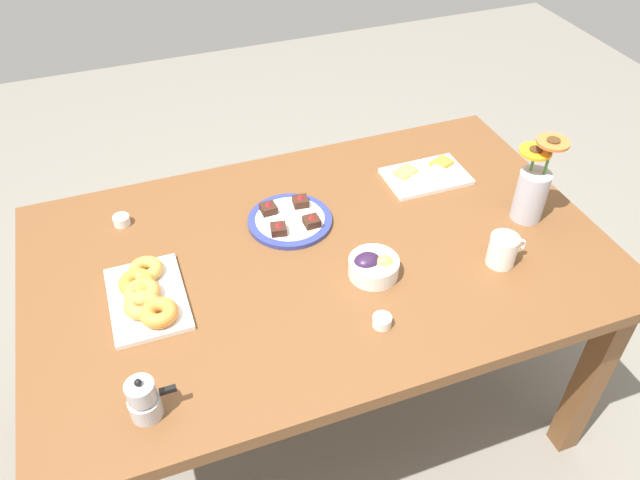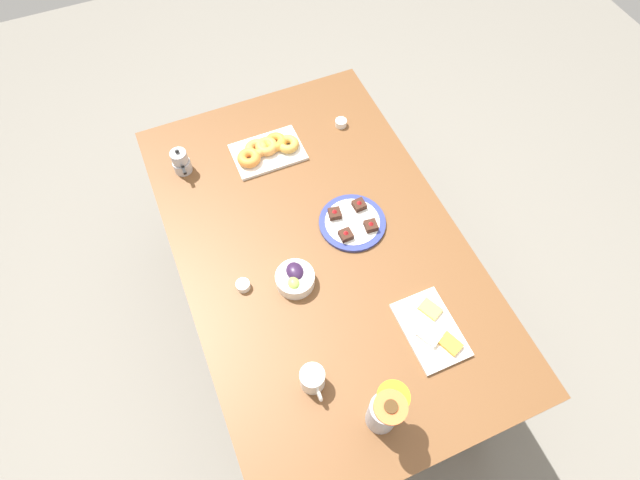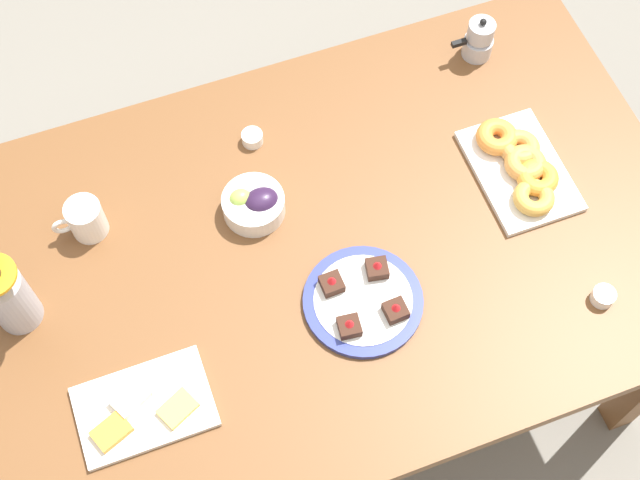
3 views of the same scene
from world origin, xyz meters
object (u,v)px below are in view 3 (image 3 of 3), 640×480
object	(u,v)px
coffee_mug	(85,219)
cheese_platter	(143,408)
jam_cup_berry	(603,296)
dessert_plate	(363,300)
moka_pot	(479,40)
dining_table	(320,266)
grape_bowl	(254,204)
croissant_platter	(521,166)
flower_vase	(7,296)
jam_cup_honey	(252,138)

from	to	relation	value
coffee_mug	cheese_platter	distance (m)	0.43
jam_cup_berry	dessert_plate	world-z (taller)	dessert_plate
dessert_plate	moka_pot	world-z (taller)	moka_pot
dining_table	moka_pot	distance (m)	0.66
moka_pot	grape_bowl	bearing A→B (deg)	19.77
croissant_platter	coffee_mug	bearing A→B (deg)	-11.38
cheese_platter	moka_pot	size ratio (longest dim) A/B	2.18
flower_vase	coffee_mug	bearing A→B (deg)	-140.77
croissant_platter	flower_vase	distance (m)	1.11
coffee_mug	moka_pot	size ratio (longest dim) A/B	0.94
cheese_platter	coffee_mug	bearing A→B (deg)	-89.42
coffee_mug	dessert_plate	distance (m)	0.61
dining_table	moka_pot	world-z (taller)	moka_pot
grape_bowl	dining_table	bearing A→B (deg)	126.46
croissant_platter	flower_vase	size ratio (longest dim) A/B	1.06
grape_bowl	cheese_platter	size ratio (longest dim) A/B	0.52
grape_bowl	jam_cup_berry	world-z (taller)	grape_bowl
cheese_platter	moka_pot	distance (m)	1.13
flower_vase	jam_cup_berry	bearing A→B (deg)	161.47
cheese_platter	dining_table	bearing A→B (deg)	-154.61
dessert_plate	flower_vase	bearing A→B (deg)	-17.96
croissant_platter	jam_cup_honey	distance (m)	0.60
coffee_mug	dessert_plate	bearing A→B (deg)	143.38
coffee_mug	moka_pot	xyz separation A→B (m)	(-0.98, -0.15, 0.00)
grape_bowl	jam_cup_berry	distance (m)	0.75
croissant_platter	moka_pot	xyz separation A→B (m)	(-0.05, -0.33, 0.03)
jam_cup_honey	dessert_plate	size ratio (longest dim) A/B	0.19
coffee_mug	jam_cup_honey	distance (m)	0.41
croissant_platter	dessert_plate	bearing A→B (deg)	21.58
dining_table	cheese_platter	distance (m)	0.50
cheese_platter	dessert_plate	size ratio (longest dim) A/B	1.05
flower_vase	dessert_plate	bearing A→B (deg)	162.04
dining_table	dessert_plate	distance (m)	0.18
croissant_platter	moka_pot	size ratio (longest dim) A/B	2.41
coffee_mug	jam_cup_berry	xyz separation A→B (m)	(-0.95, 0.52, -0.03)
dining_table	jam_cup_berry	bearing A→B (deg)	148.39
dessert_plate	dining_table	bearing A→B (deg)	-74.89
moka_pot	coffee_mug	bearing A→B (deg)	8.62
dessert_plate	flower_vase	world-z (taller)	flower_vase
cheese_platter	croissant_platter	world-z (taller)	croissant_platter
cheese_platter	jam_cup_honey	xyz separation A→B (m)	(-0.39, -0.52, 0.01)
jam_cup_honey	grape_bowl	bearing A→B (deg)	73.37
coffee_mug	cheese_platter	bearing A→B (deg)	90.58
croissant_platter	flower_vase	xyz separation A→B (m)	(1.11, -0.04, 0.07)
cheese_platter	croissant_platter	bearing A→B (deg)	-165.58
coffee_mug	croissant_platter	world-z (taller)	coffee_mug
coffee_mug	croissant_platter	xyz separation A→B (m)	(-0.93, 0.19, -0.02)
cheese_platter	jam_cup_honey	world-z (taller)	cheese_platter
grape_bowl	croissant_platter	world-z (taller)	grape_bowl
coffee_mug	croissant_platter	bearing A→B (deg)	168.62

